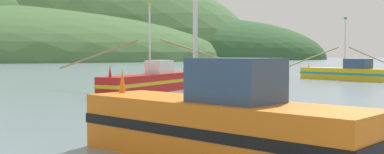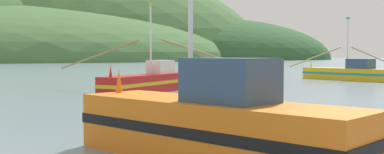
{
  "view_description": "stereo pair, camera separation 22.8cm",
  "coord_description": "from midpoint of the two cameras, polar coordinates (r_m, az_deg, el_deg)",
  "views": [
    {
      "loc": [
        -5.44,
        -2.55,
        2.61
      ],
      "look_at": [
        -0.93,
        21.82,
        1.4
      ],
      "focal_mm": 44.3,
      "sensor_mm": 36.0,
      "label": 1
    },
    {
      "loc": [
        -5.21,
        -2.59,
        2.61
      ],
      "look_at": [
        -0.93,
        21.82,
        1.4
      ],
      "focal_mm": 44.3,
      "sensor_mm": 36.0,
      "label": 2
    }
  ],
  "objects": [
    {
      "name": "hill_far_left",
      "position": [
        232.39,
        1.32,
        2.14
      ],
      "size": [
        121.79,
        97.43,
        39.92
      ],
      "primitive_type": "ellipsoid",
      "color": "#2D562D",
      "rests_on": "ground"
    },
    {
      "name": "fishing_boat_orange",
      "position": [
        11.55,
        2.64,
        -5.82
      ],
      "size": [
        6.43,
        7.56,
        7.35
      ],
      "rotation": [
        0.0,
        0.0,
        2.22
      ],
      "color": "orange",
      "rests_on": "ground"
    },
    {
      "name": "fishing_boat_yellow",
      "position": [
        49.83,
        17.83,
        0.52
      ],
      "size": [
        14.95,
        9.31,
        6.27
      ],
      "rotation": [
        0.0,
        0.0,
        2.05
      ],
      "color": "gold",
      "rests_on": "ground"
    },
    {
      "name": "hill_far_center",
      "position": [
        247.42,
        -16.54,
        2.07
      ],
      "size": [
        209.27,
        167.41,
        95.31
      ],
      "primitive_type": "ellipsoid",
      "color": "#47703D",
      "rests_on": "ground"
    },
    {
      "name": "fishing_boat_red",
      "position": [
        32.25,
        -5.21,
        -0.53
      ],
      "size": [
        12.62,
        9.25,
        6.06
      ],
      "rotation": [
        0.0,
        0.0,
        4.09
      ],
      "color": "red",
      "rests_on": "ground"
    }
  ]
}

